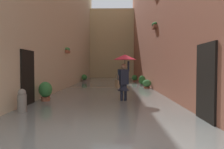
% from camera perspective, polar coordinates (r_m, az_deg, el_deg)
% --- Properties ---
extents(ground_plane, '(60.00, 60.00, 0.00)m').
position_cam_1_polar(ground_plane, '(15.44, -0.75, -3.75)').
color(ground_plane, gray).
extents(flood_water, '(6.49, 28.99, 0.16)m').
position_cam_1_polar(flood_water, '(15.43, -0.75, -3.45)').
color(flood_water, slate).
rests_on(flood_water, ground_plane).
extents(building_facade_left, '(2.04, 26.99, 12.55)m').
position_cam_1_polar(building_facade_left, '(16.38, 13.20, 18.71)').
color(building_facade_left, '#935642').
rests_on(building_facade_left, ground_plane).
extents(building_facade_right, '(2.04, 26.99, 12.95)m').
position_cam_1_polar(building_facade_right, '(16.65, -14.54, 19.16)').
color(building_facade_right, beige).
rests_on(building_facade_right, ground_plane).
extents(building_facade_far, '(9.29, 1.80, 9.10)m').
position_cam_1_polar(building_facade_far, '(27.91, -0.00, 8.23)').
color(building_facade_far, tan).
rests_on(building_facade_far, ground_plane).
extents(person_wading, '(0.96, 0.96, 2.17)m').
position_cam_1_polar(person_wading, '(8.65, 3.37, 1.50)').
color(person_wading, '#4C4233').
rests_on(person_wading, ground_plane).
extents(potted_plant_mid_left, '(0.57, 0.57, 0.73)m').
position_cam_1_polar(potted_plant_mid_left, '(13.89, 9.57, -2.71)').
color(potted_plant_mid_left, '#9E563D').
rests_on(potted_plant_mid_left, ground_plane).
extents(potted_plant_near_left, '(0.52, 0.52, 0.91)m').
position_cam_1_polar(potted_plant_near_left, '(15.97, 8.31, -1.77)').
color(potted_plant_near_left, '#66605B').
rests_on(potted_plant_near_left, ground_plane).
extents(potted_plant_near_right, '(0.55, 0.55, 0.96)m').
position_cam_1_polar(potted_plant_near_right, '(9.08, -17.87, -4.46)').
color(potted_plant_near_right, '#9E563D').
rests_on(potted_plant_near_right, ground_plane).
extents(potted_plant_far_right, '(0.51, 0.51, 0.86)m').
position_cam_1_polar(potted_plant_far_right, '(19.84, -7.64, -1.14)').
color(potted_plant_far_right, '#66605B').
rests_on(potted_plant_far_right, ground_plane).
extents(potted_plant_far_left, '(0.54, 0.54, 0.79)m').
position_cam_1_polar(potted_plant_far_left, '(20.24, 6.23, -1.13)').
color(potted_plant_far_left, brown).
rests_on(potted_plant_far_left, ground_plane).
extents(mooring_bollard, '(0.28, 0.28, 0.89)m').
position_cam_1_polar(mooring_bollard, '(7.12, -23.54, -7.20)').
color(mooring_bollard, gray).
rests_on(mooring_bollard, ground_plane).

